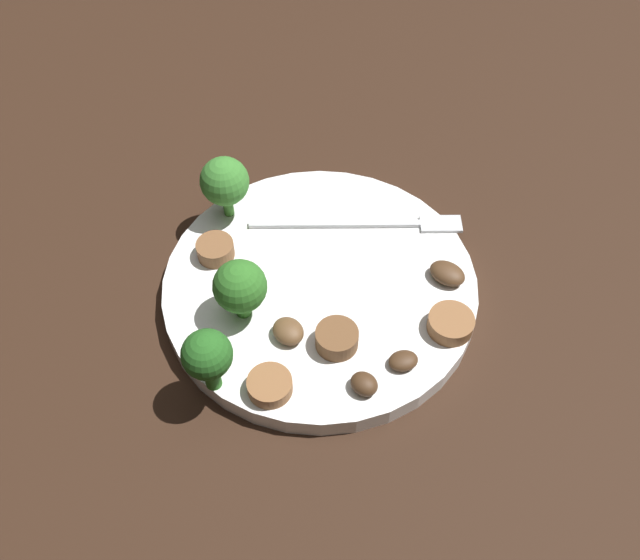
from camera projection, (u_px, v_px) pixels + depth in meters
The scene contains 14 objects.
ground_plane at pixel (320, 293), 0.55m from camera, with size 1.40×1.40×0.00m, color black.
plate at pixel (320, 287), 0.55m from camera, with size 0.25×0.25×0.02m, color white.
fork at pixel (372, 224), 0.57m from camera, with size 0.18×0.05×0.00m.
broccoli_floret_0 at pixel (207, 356), 0.45m from camera, with size 0.04×0.04×0.06m.
broccoli_floret_1 at pixel (240, 287), 0.49m from camera, with size 0.04×0.04×0.05m.
broccoli_floret_2 at pixel (225, 182), 0.55m from camera, with size 0.04×0.04×0.06m.
sausage_slice_0 at pixel (333, 339), 0.50m from camera, with size 0.03×0.03×0.02m, color brown.
sausage_slice_1 at pixel (215, 250), 0.55m from camera, with size 0.03×0.03×0.01m, color brown.
sausage_slice_2 at pixel (451, 324), 0.51m from camera, with size 0.03×0.03×0.01m, color brown.
sausage_slice_3 at pixel (270, 385), 0.47m from camera, with size 0.03×0.03×0.01m, color brown.
mushroom_0 at pixel (403, 361), 0.49m from camera, with size 0.02×0.02×0.01m, color #422B19.
mushroom_1 at pixel (447, 273), 0.53m from camera, with size 0.03×0.02×0.01m, color #4C331E.
mushroom_2 at pixel (364, 384), 0.47m from camera, with size 0.02×0.02×0.01m, color #422B19.
mushroom_3 at pixel (288, 331), 0.50m from camera, with size 0.03×0.02×0.01m, color brown.
Camera 1 is at (-0.07, -0.32, 0.44)m, focal length 38.03 mm.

